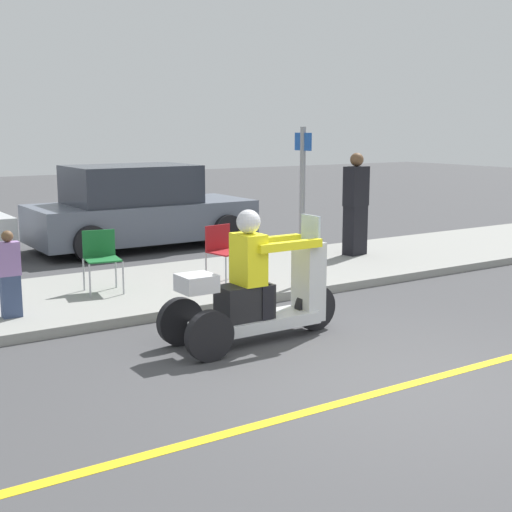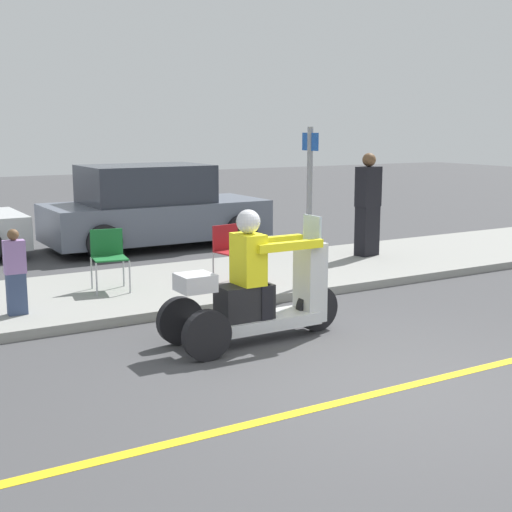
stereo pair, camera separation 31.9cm
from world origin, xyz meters
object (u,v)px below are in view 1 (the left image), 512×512
at_px(motorcycle_trike, 257,294).
at_px(street_sign, 302,200).
at_px(folding_chair_curbside, 223,248).
at_px(spectator_mid_group, 356,206).
at_px(folding_chair_set_back, 101,254).
at_px(parked_car_lot_center, 139,209).
at_px(spectator_with_child, 10,276).

relative_size(motorcycle_trike, street_sign, 0.95).
bearing_deg(folding_chair_curbside, spectator_mid_group, 12.82).
xyz_separation_m(folding_chair_set_back, parked_car_lot_center, (2.15, 3.62, 0.12)).
height_order(folding_chair_curbside, parked_car_lot_center, parked_car_lot_center).
height_order(parked_car_lot_center, street_sign, street_sign).
relative_size(spectator_mid_group, street_sign, 0.80).
relative_size(spectator_with_child, street_sign, 0.47).
height_order(folding_chair_curbside, street_sign, street_sign).
bearing_deg(folding_chair_set_back, folding_chair_curbside, -15.22).
relative_size(folding_chair_set_back, street_sign, 0.37).
distance_m(motorcycle_trike, spectator_with_child, 2.93).
height_order(spectator_with_child, street_sign, street_sign).
height_order(motorcycle_trike, folding_chair_set_back, motorcycle_trike).
xyz_separation_m(motorcycle_trike, street_sign, (1.76, 1.55, 0.79)).
relative_size(parked_car_lot_center, street_sign, 1.93).
bearing_deg(parked_car_lot_center, motorcycle_trike, -102.62).
height_order(motorcycle_trike, parked_car_lot_center, parked_car_lot_center).
xyz_separation_m(spectator_with_child, street_sign, (3.87, -0.48, 0.70)).
bearing_deg(folding_chair_set_back, spectator_with_child, -152.68).
xyz_separation_m(spectator_mid_group, street_sign, (-2.23, -1.45, 0.35)).
bearing_deg(spectator_with_child, spectator_mid_group, 8.99).
distance_m(folding_chair_curbside, street_sign, 1.32).
distance_m(spectator_mid_group, folding_chair_set_back, 4.73).
relative_size(folding_chair_curbside, parked_car_lot_center, 0.19).
bearing_deg(motorcycle_trike, folding_chair_set_back, 104.78).
bearing_deg(spectator_with_child, motorcycle_trike, -43.93).
relative_size(folding_chair_set_back, parked_car_lot_center, 0.19).
xyz_separation_m(spectator_mid_group, parked_car_lot_center, (-2.56, 3.37, -0.22)).
bearing_deg(spectator_mid_group, motorcycle_trike, -143.06).
bearing_deg(folding_chair_set_back, motorcycle_trike, -75.22).
height_order(spectator_with_child, spectator_mid_group, spectator_mid_group).
relative_size(folding_chair_curbside, street_sign, 0.37).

